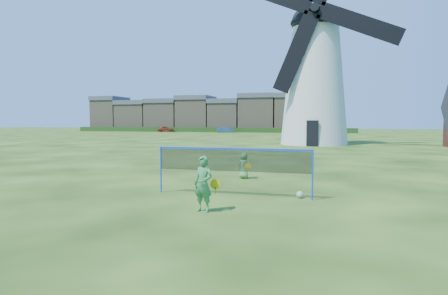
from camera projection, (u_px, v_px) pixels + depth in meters
ground at (214, 193)px, 12.80m from camera, size 220.00×220.00×0.00m
windmill at (315, 75)px, 38.72m from camera, size 15.90×6.73×20.93m
badminton_net at (233, 161)px, 12.21m from camera, size 5.05×0.05×1.55m
player_girl at (203, 184)px, 10.11m from camera, size 0.73×0.49×1.49m
player_boy at (244, 166)px, 15.99m from camera, size 0.66×0.46×1.08m
play_ball at (300, 195)px, 11.94m from camera, size 0.22×0.22×0.22m
terraced_houses at (198, 114)px, 88.65m from camera, size 51.79×8.40×8.33m
hedge at (206, 130)px, 82.07m from camera, size 62.00×0.80×1.00m
car_left at (165, 129)px, 82.66m from camera, size 3.87×2.72×1.22m
car_right at (226, 130)px, 78.39m from camera, size 3.84×2.07×1.20m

